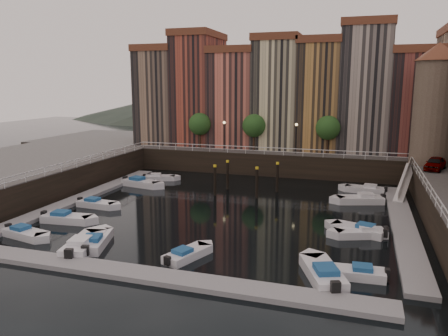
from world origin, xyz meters
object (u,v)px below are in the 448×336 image
(gangway, at_px, (405,180))
(boat_left_2, at_px, (96,204))
(car_a, at_px, (435,164))
(mooring_pilings, at_px, (244,179))
(boat_left_0, at_px, (25,233))
(boat_left_1, at_px, (66,218))
(corner_tower, at_px, (435,102))

(gangway, height_order, boat_left_2, gangway)
(boat_left_2, xyz_separation_m, car_a, (32.95, 14.39, 3.39))
(mooring_pilings, bearing_deg, car_a, 12.53)
(boat_left_0, relative_size, car_a, 1.04)
(mooring_pilings, xyz_separation_m, boat_left_1, (-12.56, -15.00, -1.28))
(boat_left_2, bearing_deg, corner_tower, 32.52)
(boat_left_1, xyz_separation_m, boat_left_2, (-0.24, 5.10, -0.03))
(corner_tower, xyz_separation_m, car_a, (0.04, -3.89, -6.47))
(gangway, distance_m, boat_left_1, 35.29)
(boat_left_2, bearing_deg, mooring_pilings, 41.21)
(mooring_pilings, bearing_deg, boat_left_0, -124.33)
(boat_left_1, bearing_deg, mooring_pilings, 44.32)
(gangway, relative_size, mooring_pilings, 1.25)
(corner_tower, bearing_deg, car_a, -89.41)
(boat_left_0, height_order, boat_left_2, same)
(corner_tower, relative_size, gangway, 1.66)
(mooring_pilings, relative_size, car_a, 1.57)
(car_a, bearing_deg, corner_tower, 109.02)
(mooring_pilings, bearing_deg, boat_left_2, -142.26)
(mooring_pilings, relative_size, boat_left_1, 1.38)
(gangway, relative_size, boat_left_2, 1.90)
(corner_tower, bearing_deg, boat_left_1, -144.42)
(gangway, height_order, car_a, car_a)
(boat_left_0, height_order, car_a, car_a)
(mooring_pilings, xyz_separation_m, boat_left_0, (-13.23, -19.37, -1.31))
(boat_left_2, height_order, car_a, car_a)
(boat_left_0, bearing_deg, car_a, 46.51)
(gangway, bearing_deg, car_a, 11.70)
(boat_left_0, bearing_deg, boat_left_2, 98.39)
(mooring_pilings, xyz_separation_m, car_a, (20.15, 4.48, 2.07))
(boat_left_0, bearing_deg, mooring_pilings, 66.63)
(corner_tower, height_order, boat_left_2, corner_tower)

